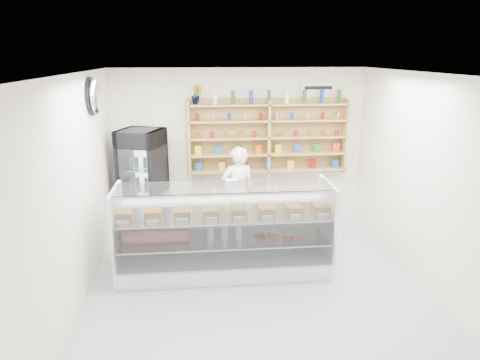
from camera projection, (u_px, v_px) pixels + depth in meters
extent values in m
plane|color=#AAAAAF|center=(257.00, 287.00, 5.77)|extent=(5.00, 5.00, 0.00)
plane|color=white|center=(260.00, 74.00, 4.98)|extent=(5.00, 5.00, 0.00)
plane|color=white|center=(239.00, 147.00, 7.76)|extent=(4.50, 0.00, 4.50)
plane|color=white|center=(307.00, 296.00, 2.99)|extent=(4.50, 0.00, 4.50)
plane|color=white|center=(74.00, 194.00, 5.17)|extent=(0.00, 5.00, 5.00)
plane|color=white|center=(429.00, 183.00, 5.58)|extent=(0.00, 5.00, 5.00)
cube|color=white|center=(225.00, 263.00, 6.17)|extent=(2.99, 0.85, 0.25)
cube|color=white|center=(223.00, 225.00, 6.42)|extent=(2.99, 0.05, 0.63)
cube|color=silver|center=(225.00, 239.00, 6.06)|extent=(2.87, 0.75, 0.02)
cube|color=silver|center=(224.00, 214.00, 5.95)|extent=(2.93, 0.78, 0.02)
cube|color=silver|center=(226.00, 233.00, 5.59)|extent=(2.93, 0.12, 1.04)
cube|color=silver|center=(224.00, 187.00, 5.79)|extent=(2.93, 0.59, 0.01)
imported|color=white|center=(238.00, 192.00, 7.21)|extent=(0.64, 0.49, 1.57)
cube|color=black|center=(144.00, 184.00, 7.22)|extent=(0.84, 0.83, 1.84)
cube|color=#2C0433|center=(145.00, 141.00, 6.73)|extent=(0.62, 0.25, 0.26)
cube|color=silver|center=(148.00, 193.00, 6.97)|extent=(0.53, 0.20, 1.46)
cube|color=#A98A4F|center=(189.00, 139.00, 7.47)|extent=(0.04, 0.28, 1.33)
cube|color=#A98A4F|center=(268.00, 138.00, 7.60)|extent=(0.04, 0.28, 1.33)
cube|color=#A98A4F|center=(345.00, 136.00, 7.73)|extent=(0.04, 0.28, 1.33)
cube|color=#A98A4F|center=(268.00, 170.00, 7.77)|extent=(2.80, 0.28, 0.03)
cube|color=#A98A4F|center=(268.00, 154.00, 7.69)|extent=(2.80, 0.28, 0.03)
cube|color=#A98A4F|center=(268.00, 137.00, 7.60)|extent=(2.80, 0.28, 0.03)
cube|color=#A98A4F|center=(269.00, 120.00, 7.51)|extent=(2.80, 0.28, 0.03)
cube|color=#A98A4F|center=(269.00, 104.00, 7.44)|extent=(2.80, 0.28, 0.03)
imported|color=#1E6626|center=(196.00, 95.00, 7.27)|extent=(0.23, 0.21, 0.33)
ellipsoid|color=silver|center=(95.00, 96.00, 6.03)|extent=(0.15, 0.50, 0.50)
cube|color=white|center=(318.00, 88.00, 7.57)|extent=(0.62, 0.03, 0.20)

